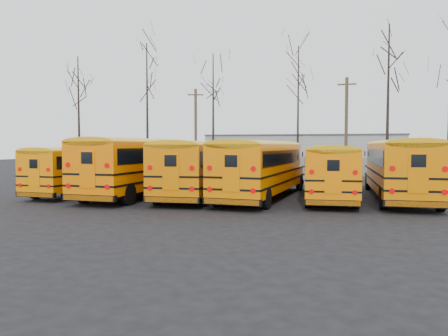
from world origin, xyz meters
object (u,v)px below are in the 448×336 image
(bus_d, at_px, (262,164))
(utility_pole_left, at_px, (196,132))
(bus_c, at_px, (200,164))
(bus_e, at_px, (329,167))
(bus_b, at_px, (142,162))
(bus_a, at_px, (89,166))
(utility_pole_right, at_px, (346,128))
(bus_f, at_px, (400,164))

(bus_d, relative_size, utility_pole_left, 1.47)
(bus_c, xyz_separation_m, bus_e, (7.02, 0.55, -0.14))
(bus_b, bearing_deg, utility_pole_left, 98.41)
(bus_a, bearing_deg, bus_e, 6.19)
(bus_b, distance_m, bus_c, 3.39)
(bus_a, relative_size, bus_e, 0.97)
(bus_a, distance_m, bus_d, 10.46)
(bus_e, bearing_deg, utility_pole_right, 82.42)
(bus_c, height_order, bus_f, bus_f)
(bus_d, relative_size, bus_e, 1.10)
(bus_e, bearing_deg, bus_c, -177.95)
(bus_d, distance_m, utility_pole_left, 16.84)
(bus_a, height_order, utility_pole_right, utility_pole_right)
(utility_pole_left, bearing_deg, bus_b, -101.12)
(utility_pole_right, bearing_deg, utility_pole_left, -176.34)
(bus_b, bearing_deg, bus_c, 6.43)
(utility_pole_left, distance_m, utility_pole_right, 13.08)
(bus_f, bearing_deg, bus_a, -176.41)
(bus_c, xyz_separation_m, utility_pole_left, (-4.82, 14.42, 2.22))
(bus_a, bearing_deg, bus_f, 7.76)
(bus_e, bearing_deg, utility_pole_left, 128.05)
(bus_c, bearing_deg, bus_e, 1.99)
(bus_f, bearing_deg, bus_e, -170.36)
(bus_c, height_order, utility_pole_left, utility_pole_left)
(bus_f, xyz_separation_m, utility_pole_right, (-2.36, 13.03, 2.43))
(bus_c, height_order, bus_d, bus_d)
(bus_a, xyz_separation_m, utility_pole_right, (15.21, 14.12, 2.68))
(bus_b, distance_m, utility_pole_left, 14.86)
(bus_a, relative_size, bus_b, 0.85)
(bus_a, bearing_deg, bus_c, 3.62)
(utility_pole_left, relative_size, utility_pole_right, 0.94)
(bus_d, bearing_deg, bus_b, -172.93)
(bus_d, xyz_separation_m, utility_pole_left, (-8.32, 14.47, 2.20))
(bus_e, height_order, bus_f, bus_f)
(bus_b, height_order, utility_pole_right, utility_pole_right)
(utility_pole_right, bearing_deg, bus_f, -75.06)
(bus_e, distance_m, bus_f, 3.64)
(utility_pole_left, bearing_deg, bus_c, -88.27)
(bus_b, height_order, bus_e, bus_b)
(bus_f, bearing_deg, bus_d, -170.28)
(utility_pole_left, bearing_deg, utility_pole_right, -17.77)
(bus_f, relative_size, utility_pole_right, 1.38)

